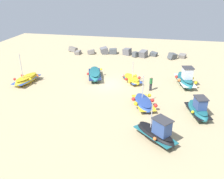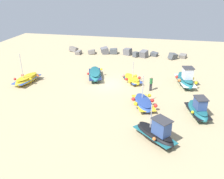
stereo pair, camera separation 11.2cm
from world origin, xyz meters
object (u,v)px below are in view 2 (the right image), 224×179
at_px(fishing_boat_5, 132,79).
at_px(fishing_boat_7, 198,109).
at_px(fishing_boat_1, 185,79).
at_px(fishing_boat_3, 27,79).
at_px(fishing_boat_0, 143,103).
at_px(fishing_boat_2, 156,133).
at_px(fishing_boat_6, 95,74).
at_px(person_walking, 151,83).

xyz_separation_m(fishing_boat_5, fishing_boat_7, (6.65, -6.55, 0.27)).
bearing_deg(fishing_boat_1, fishing_boat_3, -92.78).
bearing_deg(fishing_boat_0, fishing_boat_3, -122.05).
distance_m(fishing_boat_0, fishing_boat_3, 14.06).
distance_m(fishing_boat_2, fishing_boat_6, 13.66).
height_order(fishing_boat_0, fishing_boat_6, fishing_boat_0).
bearing_deg(person_walking, fishing_boat_7, 15.90).
bearing_deg(fishing_boat_0, fishing_boat_5, 177.99).
relative_size(fishing_boat_6, person_walking, 2.76).
distance_m(fishing_boat_0, fishing_boat_7, 4.86).
height_order(fishing_boat_5, person_walking, fishing_boat_5).
bearing_deg(person_walking, fishing_boat_3, -115.07).
height_order(fishing_boat_2, fishing_boat_3, fishing_boat_3).
bearing_deg(fishing_boat_3, fishing_boat_6, -59.34).
relative_size(fishing_boat_5, fishing_boat_6, 0.76).
relative_size(fishing_boat_7, person_walking, 2.22).
xyz_separation_m(fishing_boat_2, person_walking, (-0.92, 8.94, 0.25)).
height_order(fishing_boat_3, fishing_boat_6, fishing_boat_3).
bearing_deg(fishing_boat_2, fishing_boat_3, -166.80).
bearing_deg(fishing_boat_1, fishing_boat_7, -7.19).
relative_size(fishing_boat_3, fishing_boat_5, 1.14).
bearing_deg(fishing_boat_7, fishing_boat_1, 169.32).
distance_m(fishing_boat_2, fishing_boat_5, 11.46).
xyz_separation_m(fishing_boat_5, person_walking, (2.31, -2.05, 0.58)).
bearing_deg(fishing_boat_5, fishing_boat_0, 164.00).
bearing_deg(fishing_boat_2, fishing_boat_0, 146.20).
relative_size(fishing_boat_1, fishing_boat_7, 1.22).
distance_m(fishing_boat_5, fishing_boat_6, 4.56).
distance_m(fishing_boat_0, fishing_boat_2, 5.43).
height_order(fishing_boat_0, fishing_boat_7, fishing_boat_0).
distance_m(fishing_boat_2, fishing_boat_7, 5.61).
height_order(fishing_boat_0, fishing_boat_1, fishing_boat_0).
distance_m(fishing_boat_3, fishing_boat_7, 18.91).
bearing_deg(fishing_boat_5, fishing_boat_3, 69.34).
distance_m(fishing_boat_1, person_walking, 4.38).
height_order(fishing_boat_1, fishing_boat_2, fishing_boat_2).
xyz_separation_m(fishing_boat_0, fishing_boat_7, (4.79, -0.80, 0.25)).
bearing_deg(fishing_boat_5, fishing_boat_2, 162.39).
xyz_separation_m(fishing_boat_1, fishing_boat_6, (-10.57, -0.01, -0.20)).
xyz_separation_m(fishing_boat_3, fishing_boat_6, (7.34, 3.04, 0.07)).
height_order(fishing_boat_6, fishing_boat_7, fishing_boat_7).
relative_size(fishing_boat_3, fishing_boat_6, 0.87).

